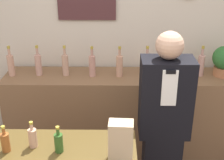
# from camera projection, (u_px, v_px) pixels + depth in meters

# --- Properties ---
(back_wall) EXTENTS (5.20, 0.09, 2.70)m
(back_wall) POSITION_uv_depth(u_px,v_px,m) (107.00, 26.00, 3.20)
(back_wall) COLOR beige
(back_wall) RESTS_ON ground_plane
(back_shelf) EXTENTS (2.39, 0.47, 0.93)m
(back_shelf) POSITION_uv_depth(u_px,v_px,m) (123.00, 116.00, 3.29)
(back_shelf) COLOR brown
(back_shelf) RESTS_ON ground_plane
(shopkeeper) EXTENTS (0.40, 0.25, 1.58)m
(shopkeeper) POSITION_uv_depth(u_px,v_px,m) (163.00, 127.00, 2.51)
(shopkeeper) COLOR black
(shopkeeper) RESTS_ON ground_plane
(potted_plant) EXTENTS (0.23, 0.23, 0.30)m
(potted_plant) POSITION_uv_depth(u_px,v_px,m) (224.00, 60.00, 3.04)
(potted_plant) COLOR #B27047
(potted_plant) RESTS_ON back_shelf
(paper_bag) EXTENTS (0.15, 0.11, 0.27)m
(paper_bag) POSITION_uv_depth(u_px,v_px,m) (121.00, 142.00, 1.87)
(paper_bag) COLOR tan
(paper_bag) RESTS_ON display_counter
(counter_bottle_1) EXTENTS (0.06, 0.06, 0.19)m
(counter_bottle_1) POSITION_uv_depth(u_px,v_px,m) (5.00, 142.00, 1.98)
(counter_bottle_1) COLOR #955225
(counter_bottle_1) RESTS_ON display_counter
(counter_bottle_2) EXTENTS (0.06, 0.06, 0.19)m
(counter_bottle_2) POSITION_uv_depth(u_px,v_px,m) (33.00, 137.00, 2.03)
(counter_bottle_2) COLOR tan
(counter_bottle_2) RESTS_ON display_counter
(counter_bottle_3) EXTENTS (0.06, 0.06, 0.19)m
(counter_bottle_3) POSITION_uv_depth(u_px,v_px,m) (59.00, 142.00, 1.98)
(counter_bottle_3) COLOR #2F5621
(counter_bottle_3) RESTS_ON display_counter
(shelf_bottle_0) EXTENTS (0.06, 0.06, 0.30)m
(shelf_bottle_0) POSITION_uv_depth(u_px,v_px,m) (11.00, 65.00, 3.06)
(shelf_bottle_0) COLOR tan
(shelf_bottle_0) RESTS_ON back_shelf
(shelf_bottle_1) EXTENTS (0.06, 0.06, 0.30)m
(shelf_bottle_1) POSITION_uv_depth(u_px,v_px,m) (38.00, 64.00, 3.07)
(shelf_bottle_1) COLOR tan
(shelf_bottle_1) RESTS_ON back_shelf
(shelf_bottle_2) EXTENTS (0.06, 0.06, 0.30)m
(shelf_bottle_2) POSITION_uv_depth(u_px,v_px,m) (65.00, 64.00, 3.07)
(shelf_bottle_2) COLOR tan
(shelf_bottle_2) RESTS_ON back_shelf
(shelf_bottle_3) EXTENTS (0.06, 0.06, 0.30)m
(shelf_bottle_3) POSITION_uv_depth(u_px,v_px,m) (92.00, 65.00, 3.05)
(shelf_bottle_3) COLOR tan
(shelf_bottle_3) RESTS_ON back_shelf
(shelf_bottle_4) EXTENTS (0.06, 0.06, 0.30)m
(shelf_bottle_4) POSITION_uv_depth(u_px,v_px,m) (119.00, 65.00, 3.04)
(shelf_bottle_4) COLOR tan
(shelf_bottle_4) RESTS_ON back_shelf
(shelf_bottle_5) EXTENTS (0.06, 0.06, 0.30)m
(shelf_bottle_5) POSITION_uv_depth(u_px,v_px,m) (147.00, 65.00, 3.05)
(shelf_bottle_5) COLOR tan
(shelf_bottle_5) RESTS_ON back_shelf
(shelf_bottle_6) EXTENTS (0.06, 0.06, 0.30)m
(shelf_bottle_6) POSITION_uv_depth(u_px,v_px,m) (174.00, 65.00, 3.05)
(shelf_bottle_6) COLOR tan
(shelf_bottle_6) RESTS_ON back_shelf
(shelf_bottle_7) EXTENTS (0.06, 0.06, 0.30)m
(shelf_bottle_7) POSITION_uv_depth(u_px,v_px,m) (201.00, 65.00, 3.06)
(shelf_bottle_7) COLOR tan
(shelf_bottle_7) RESTS_ON back_shelf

